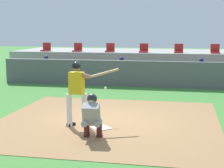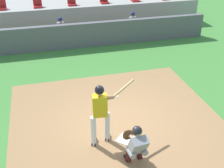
{
  "view_description": "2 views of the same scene",
  "coord_description": "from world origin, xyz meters",
  "px_view_note": "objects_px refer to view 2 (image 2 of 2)",
  "views": [
    {
      "loc": [
        2.14,
        -9.94,
        2.69
      ],
      "look_at": [
        0.0,
        0.7,
        1.0
      ],
      "focal_mm": 57.54,
      "sensor_mm": 36.0,
      "label": 1
    },
    {
      "loc": [
        -1.98,
        -6.71,
        5.26
      ],
      "look_at": [
        0.0,
        0.7,
        1.0
      ],
      "focal_mm": 45.64,
      "sensor_mm": 36.0,
      "label": 2
    }
  ],
  "objects_px": {
    "dugout_player_1": "(61,30)",
    "stadium_seat_2": "(38,5)",
    "stadium_seat_3": "(72,3)",
    "catcher_crouched": "(136,144)",
    "home_plate": "(126,139)",
    "stadium_seat_1": "(2,7)",
    "batter_at_plate": "(101,111)",
    "dugout_player_2": "(133,24)",
    "stadium_seat_4": "(104,1)"
  },
  "relations": [
    {
      "from": "catcher_crouched",
      "to": "stadium_seat_2",
      "type": "xyz_separation_m",
      "value": [
        -1.83,
        11.05,
        0.93
      ]
    },
    {
      "from": "batter_at_plate",
      "to": "stadium_seat_4",
      "type": "relative_size",
      "value": 3.76
    },
    {
      "from": "dugout_player_2",
      "to": "stadium_seat_1",
      "type": "distance_m",
      "value": 7.02
    },
    {
      "from": "dugout_player_2",
      "to": "stadium_seat_4",
      "type": "distance_m",
      "value": 2.47
    },
    {
      "from": "stadium_seat_2",
      "to": "stadium_seat_4",
      "type": "distance_m",
      "value": 3.71
    },
    {
      "from": "batter_at_plate",
      "to": "stadium_seat_4",
      "type": "distance_m",
      "value": 10.4
    },
    {
      "from": "stadium_seat_2",
      "to": "stadium_seat_3",
      "type": "height_order",
      "value": "same"
    },
    {
      "from": "catcher_crouched",
      "to": "stadium_seat_4",
      "type": "bearing_deg",
      "value": 80.33
    },
    {
      "from": "batter_at_plate",
      "to": "stadium_seat_2",
      "type": "distance_m",
      "value": 10.16
    },
    {
      "from": "home_plate",
      "to": "stadium_seat_4",
      "type": "distance_m",
      "value": 10.46
    },
    {
      "from": "home_plate",
      "to": "stadium_seat_3",
      "type": "bearing_deg",
      "value": 90.0
    },
    {
      "from": "stadium_seat_4",
      "to": "stadium_seat_3",
      "type": "bearing_deg",
      "value": 180.0
    },
    {
      "from": "stadium_seat_4",
      "to": "dugout_player_1",
      "type": "bearing_deg",
      "value": -143.37
    },
    {
      "from": "stadium_seat_1",
      "to": "stadium_seat_4",
      "type": "relative_size",
      "value": 1.0
    },
    {
      "from": "dugout_player_1",
      "to": "stadium_seat_4",
      "type": "xyz_separation_m",
      "value": [
        2.74,
        2.03,
        0.86
      ]
    },
    {
      "from": "dugout_player_1",
      "to": "stadium_seat_1",
      "type": "height_order",
      "value": "stadium_seat_1"
    },
    {
      "from": "stadium_seat_1",
      "to": "stadium_seat_2",
      "type": "bearing_deg",
      "value": 0.0
    },
    {
      "from": "dugout_player_2",
      "to": "stadium_seat_4",
      "type": "xyz_separation_m",
      "value": [
        -1.1,
        2.03,
        0.86
      ]
    },
    {
      "from": "stadium_seat_3",
      "to": "catcher_crouched",
      "type": "bearing_deg",
      "value": -90.13
    },
    {
      "from": "dugout_player_1",
      "to": "stadium_seat_1",
      "type": "distance_m",
      "value": 3.59
    },
    {
      "from": "home_plate",
      "to": "stadium_seat_2",
      "type": "height_order",
      "value": "stadium_seat_2"
    },
    {
      "from": "dugout_player_2",
      "to": "stadium_seat_4",
      "type": "relative_size",
      "value": 2.71
    },
    {
      "from": "home_plate",
      "to": "stadium_seat_2",
      "type": "xyz_separation_m",
      "value": [
        -1.86,
        10.18,
        1.51
      ]
    },
    {
      "from": "home_plate",
      "to": "dugout_player_2",
      "type": "height_order",
      "value": "dugout_player_2"
    },
    {
      "from": "stadium_seat_2",
      "to": "dugout_player_2",
      "type": "bearing_deg",
      "value": -22.93
    },
    {
      "from": "catcher_crouched",
      "to": "stadium_seat_1",
      "type": "relative_size",
      "value": 4.12
    },
    {
      "from": "home_plate",
      "to": "batter_at_plate",
      "type": "height_order",
      "value": "batter_at_plate"
    },
    {
      "from": "dugout_player_1",
      "to": "batter_at_plate",
      "type": "bearing_deg",
      "value": -88.52
    },
    {
      "from": "batter_at_plate",
      "to": "stadium_seat_1",
      "type": "distance_m",
      "value": 10.54
    },
    {
      "from": "stadium_seat_4",
      "to": "dugout_player_2",
      "type": "bearing_deg",
      "value": -61.68
    },
    {
      "from": "stadium_seat_1",
      "to": "stadium_seat_4",
      "type": "xyz_separation_m",
      "value": [
        5.57,
        0.0,
        0.0
      ]
    },
    {
      "from": "catcher_crouched",
      "to": "stadium_seat_1",
      "type": "height_order",
      "value": "stadium_seat_1"
    },
    {
      "from": "dugout_player_1",
      "to": "stadium_seat_2",
      "type": "relative_size",
      "value": 2.71
    },
    {
      "from": "batter_at_plate",
      "to": "dugout_player_1",
      "type": "relative_size",
      "value": 1.39
    },
    {
      "from": "catcher_crouched",
      "to": "stadium_seat_4",
      "type": "distance_m",
      "value": 11.25
    },
    {
      "from": "stadium_seat_3",
      "to": "dugout_player_2",
      "type": "bearing_deg",
      "value": -34.56
    },
    {
      "from": "stadium_seat_3",
      "to": "stadium_seat_4",
      "type": "height_order",
      "value": "same"
    },
    {
      "from": "dugout_player_2",
      "to": "batter_at_plate",
      "type": "bearing_deg",
      "value": -114.27
    },
    {
      "from": "batter_at_plate",
      "to": "dugout_player_2",
      "type": "xyz_separation_m",
      "value": [
        3.62,
        8.04,
        -0.36
      ]
    },
    {
      "from": "catcher_crouched",
      "to": "dugout_player_1",
      "type": "distance_m",
      "value": 9.05
    },
    {
      "from": "stadium_seat_1",
      "to": "stadium_seat_4",
      "type": "height_order",
      "value": "same"
    },
    {
      "from": "home_plate",
      "to": "catcher_crouched",
      "type": "xyz_separation_m",
      "value": [
        -0.03,
        -0.87,
        0.59
      ]
    },
    {
      "from": "home_plate",
      "to": "stadium_seat_1",
      "type": "xyz_separation_m",
      "value": [
        -3.71,
        10.18,
        1.51
      ]
    },
    {
      "from": "home_plate",
      "to": "stadium_seat_1",
      "type": "height_order",
      "value": "stadium_seat_1"
    },
    {
      "from": "dugout_player_1",
      "to": "stadium_seat_1",
      "type": "bearing_deg",
      "value": 144.34
    },
    {
      "from": "batter_at_plate",
      "to": "dugout_player_2",
      "type": "distance_m",
      "value": 8.83
    },
    {
      "from": "home_plate",
      "to": "dugout_player_2",
      "type": "distance_m",
      "value": 8.69
    },
    {
      "from": "stadium_seat_2",
      "to": "batter_at_plate",
      "type": "bearing_deg",
      "value": -83.29
    },
    {
      "from": "stadium_seat_4",
      "to": "stadium_seat_2",
      "type": "bearing_deg",
      "value": 180.0
    },
    {
      "from": "batter_at_plate",
      "to": "catcher_crouched",
      "type": "bearing_deg",
      "value": -56.44
    }
  ]
}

